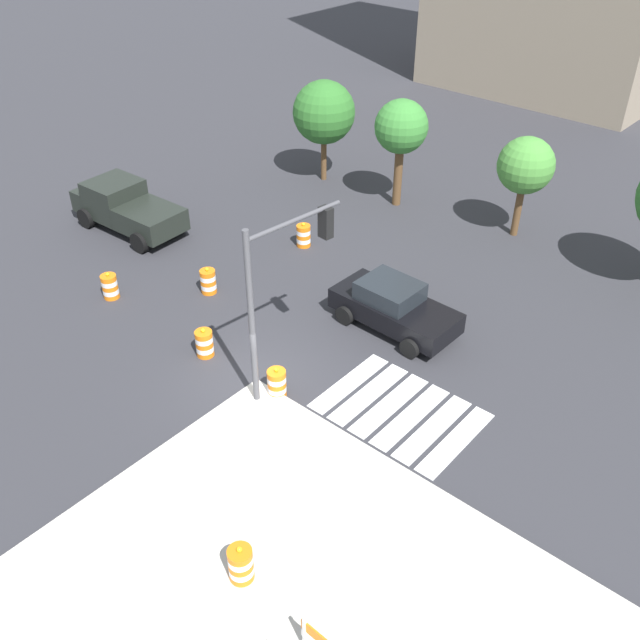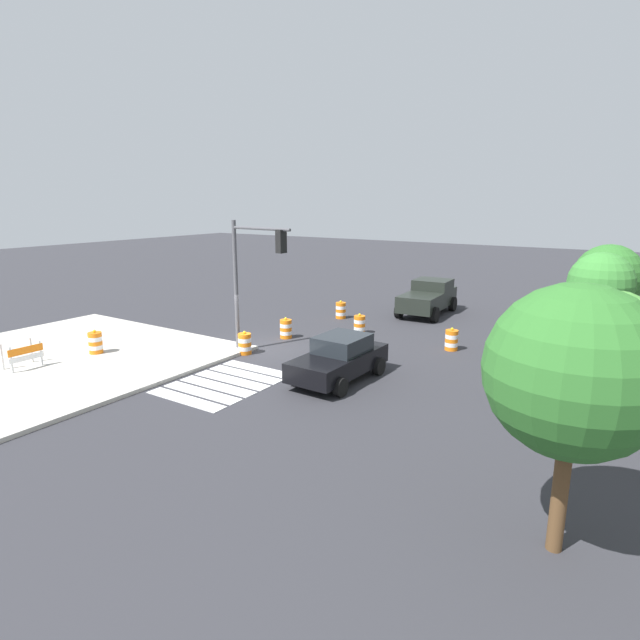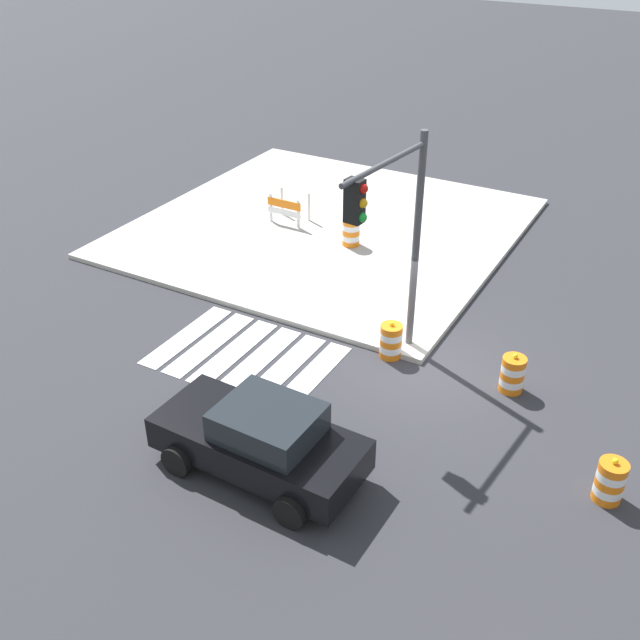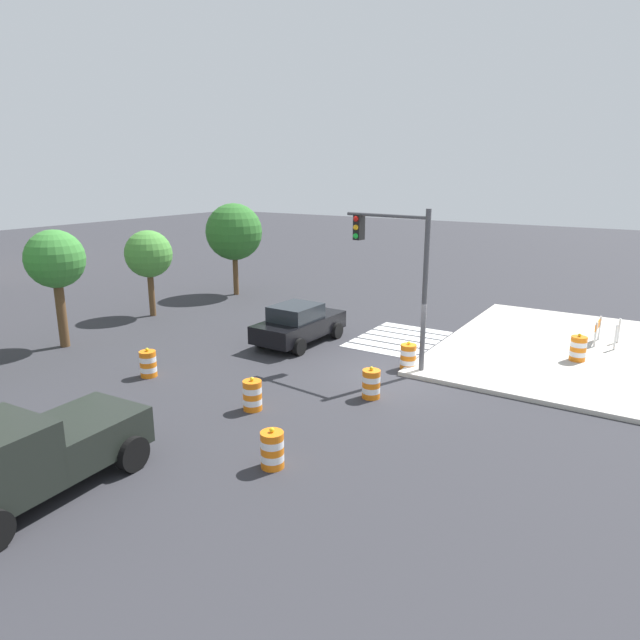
{
  "view_description": "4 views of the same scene",
  "coord_description": "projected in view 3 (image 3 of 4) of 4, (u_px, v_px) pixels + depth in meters",
  "views": [
    {
      "loc": [
        11.95,
        -10.93,
        13.73
      ],
      "look_at": [
        0.46,
        2.37,
        1.27
      ],
      "focal_mm": 39.11,
      "sensor_mm": 36.0,
      "label": 1
    },
    {
      "loc": [
        16.77,
        14.26,
        6.46
      ],
      "look_at": [
        0.02,
        3.32,
        1.76
      ],
      "focal_mm": 28.79,
      "sensor_mm": 36.0,
      "label": 2
    },
    {
      "loc": [
        -5.16,
        14.25,
        10.41
      ],
      "look_at": [
        2.04,
        1.47,
        1.48
      ],
      "focal_mm": 41.27,
      "sensor_mm": 36.0,
      "label": 3
    },
    {
      "loc": [
        -16.97,
        -7.47,
        6.85
      ],
      "look_at": [
        -0.31,
        2.97,
        1.64
      ],
      "focal_mm": 31.8,
      "sensor_mm": 36.0,
      "label": 4
    }
  ],
  "objects": [
    {
      "name": "traffic_barrel_near_corner",
      "position": [
        512.0,
        374.0,
        17.08
      ],
      "size": [
        0.56,
        0.56,
        1.02
      ],
      "color": "orange",
      "rests_on": "ground"
    },
    {
      "name": "crosswalk_stripes",
      "position": [
        246.0,
        356.0,
        18.51
      ],
      "size": [
        4.35,
        3.2,
        0.02
      ],
      "color": "silver",
      "rests_on": "ground"
    },
    {
      "name": "traffic_barrel_median_near",
      "position": [
        610.0,
        481.0,
        14.07
      ],
      "size": [
        0.56,
        0.56,
        1.02
      ],
      "color": "orange",
      "rests_on": "ground"
    },
    {
      "name": "traffic_barrel_crosswalk_end",
      "position": [
        391.0,
        341.0,
        18.29
      ],
      "size": [
        0.56,
        0.56,
        1.02
      ],
      "color": "orange",
      "rests_on": "ground"
    },
    {
      "name": "construction_barricade",
      "position": [
        287.0,
        207.0,
        24.92
      ],
      "size": [
        1.3,
        0.79,
        1.0
      ],
      "color": "silver",
      "rests_on": "sidewalk_corner"
    },
    {
      "name": "traffic_barrel_on_sidewalk",
      "position": [
        351.0,
        232.0,
        23.51
      ],
      "size": [
        0.56,
        0.56,
        1.02
      ],
      "color": "orange",
      "rests_on": "sidewalk_corner"
    },
    {
      "name": "sports_car",
      "position": [
        261.0,
        439.0,
        14.57
      ],
      "size": [
        4.35,
        2.23,
        1.63
      ],
      "color": "black",
      "rests_on": "ground"
    },
    {
      "name": "ground_plane",
      "position": [
        421.0,
        365.0,
        18.18
      ],
      "size": [
        120.0,
        120.0,
        0.0
      ],
      "primitive_type": "plane",
      "color": "#2D2D33"
    },
    {
      "name": "sidewalk_corner",
      "position": [
        326.0,
        227.0,
        25.12
      ],
      "size": [
        12.0,
        12.0,
        0.15
      ],
      "primitive_type": "cube",
      "color": "#BCB7AD",
      "rests_on": "ground"
    },
    {
      "name": "traffic_light_pole",
      "position": [
        394.0,
        221.0,
        16.05
      ],
      "size": [
        0.59,
        3.28,
        5.5
      ],
      "color": "#4C4C51",
      "rests_on": "sidewalk_corner"
    }
  ]
}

